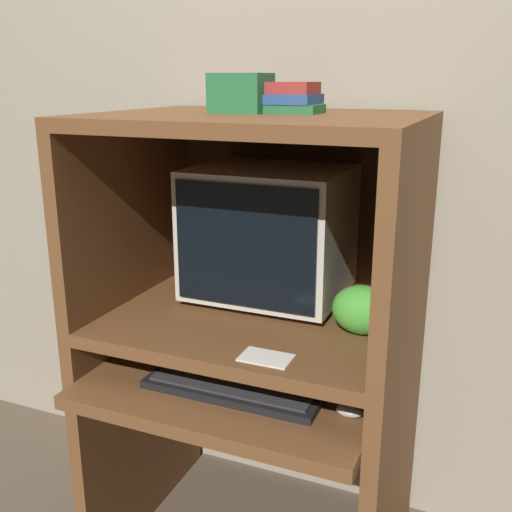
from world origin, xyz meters
The scene contains 11 objects.
wall_back centered at (0.00, 0.73, 1.30)m, with size 6.00×0.06×2.60m.
desk_base centered at (0.00, 0.28, 0.41)m, with size 0.85×0.75×0.66m.
desk_monitor_shelf centered at (0.00, 0.33, 0.76)m, with size 0.85×0.67×0.14m.
hutch_upper centered at (0.00, 0.36, 1.16)m, with size 0.85×0.67×0.54m.
crt_monitor centered at (-0.01, 0.46, 1.00)m, with size 0.44×0.38×0.39m.
keyboard centered at (0.02, 0.12, 0.67)m, with size 0.46×0.15×0.03m.
mouse centered at (0.33, 0.12, 0.68)m, with size 0.06×0.04×0.03m.
snack_bag centered at (0.30, 0.30, 0.86)m, with size 0.16×0.12×0.13m.
book_stack centered at (0.04, 0.40, 1.38)m, with size 0.20×0.14×0.08m.
paper_card centered at (0.13, 0.07, 0.80)m, with size 0.12×0.08×0.00m.
storage_box centered at (-0.06, 0.36, 1.39)m, with size 0.14×0.12×0.10m.
Camera 1 is at (0.61, -1.11, 1.43)m, focal length 42.00 mm.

